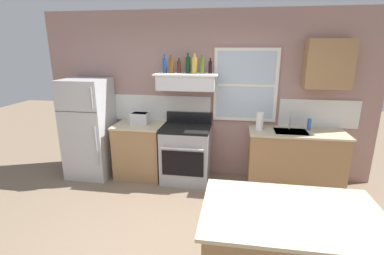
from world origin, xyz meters
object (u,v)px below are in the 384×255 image
toaster (140,118)px  bottle_brown_stout (179,67)px  stove_range (186,153)px  dish_soap_bottle (309,124)px  bottle_amber_wine (171,66)px  bottle_blue_liqueur (165,65)px  bottle_dark_green_wine (188,64)px  refrigerator (89,128)px  bottle_olive_oil_square (202,66)px  paper_towel_roll (260,121)px  bottle_balsamic_dark (210,67)px  bottle_champagne_gold_foil (194,65)px

toaster → bottle_brown_stout: bottle_brown_stout is taller
stove_range → dish_soap_bottle: bearing=4.2°
stove_range → bottle_amber_wine: (-0.24, 0.07, 1.39)m
bottle_blue_liqueur → bottle_dark_green_wine: (0.36, 0.04, 0.01)m
refrigerator → bottle_olive_oil_square: (1.89, 0.08, 1.04)m
bottle_blue_liqueur → paper_towel_roll: bearing=-3.0°
bottle_amber_wine → bottle_brown_stout: size_ratio=1.19×
bottle_blue_liqueur → bottle_olive_oil_square: 0.59m
stove_range → toaster: bearing=176.1°
bottle_blue_liqueur → bottle_balsamic_dark: bottle_blue_liqueur is taller
bottle_balsamic_dark → dish_soap_bottle: (1.52, 0.03, -0.84)m
bottle_olive_oil_square → bottle_balsamic_dark: size_ratio=1.19×
refrigerator → bottle_dark_green_wine: bearing=6.2°
bottle_amber_wine → bottle_balsamic_dark: bearing=3.7°
refrigerator → toaster: bearing=4.9°
bottle_champagne_gold_foil → dish_soap_bottle: (1.76, 0.07, -0.87)m
paper_towel_roll → bottle_brown_stout: bearing=177.3°
bottle_blue_liqueur → dish_soap_bottle: (2.23, 0.02, -0.86)m
refrigerator → bottle_champagne_gold_foil: 2.06m
bottle_amber_wine → bottle_dark_green_wine: (0.25, 0.09, 0.01)m
bottle_blue_liqueur → paper_towel_roll: size_ratio=1.05×
stove_range → bottle_brown_stout: bearing=141.7°
bottle_brown_stout → bottle_balsamic_dark: (0.48, 0.01, 0.00)m
toaster → bottle_olive_oil_square: bottle_olive_oil_square is taller
bottle_amber_wine → paper_towel_roll: 1.60m
refrigerator → dish_soap_bottle: (3.53, 0.16, 0.18)m
toaster → bottle_dark_green_wine: bearing=7.5°
bottle_amber_wine → bottle_olive_oil_square: size_ratio=0.99×
bottle_champagne_gold_foil → bottle_amber_wine: bearing=-179.7°
bottle_dark_green_wine → bottle_amber_wine: bearing=-160.7°
bottle_balsamic_dark → dish_soap_bottle: bottle_balsamic_dark is taller
bottle_blue_liqueur → bottle_olive_oil_square: (0.59, -0.06, -0.00)m
stove_range → bottle_dark_green_wine: bearing=87.3°
bottle_brown_stout → stove_range: bearing=-38.3°
bottle_amber_wine → bottle_champagne_gold_foil: bottle_champagne_gold_foil is taller
bottle_balsamic_dark → bottle_champagne_gold_foil: bearing=-171.1°
bottle_amber_wine → paper_towel_roll: bottle_amber_wine is taller
bottle_champagne_gold_foil → refrigerator: bearing=-177.0°
toaster → paper_towel_roll: paper_towel_roll is taller
bottle_dark_green_wine → bottle_champagne_gold_foil: size_ratio=1.03×
bottle_olive_oil_square → paper_towel_roll: 1.22m
paper_towel_roll → bottle_balsamic_dark: bearing=174.8°
bottle_brown_stout → bottle_amber_wine: bearing=-166.2°
bottle_champagne_gold_foil → paper_towel_roll: bottle_champagne_gold_foil is taller
bottle_blue_liqueur → bottle_champagne_gold_foil: size_ratio=0.96×
refrigerator → bottle_brown_stout: bottle_brown_stout is taller
bottle_balsamic_dark → bottle_brown_stout: bearing=-178.8°
stove_range → bottle_champagne_gold_foil: 1.41m
toaster → bottle_balsamic_dark: bottle_balsamic_dark is taller
toaster → bottle_balsamic_dark: (1.13, 0.06, 0.83)m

